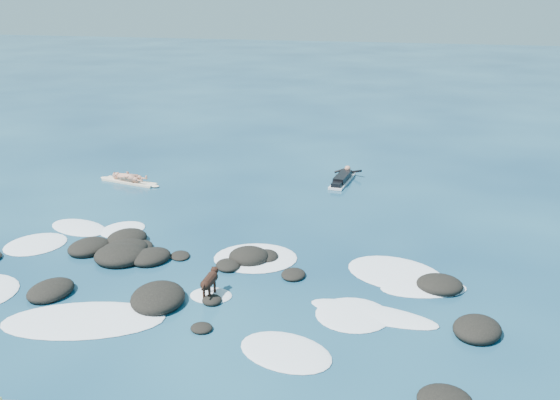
# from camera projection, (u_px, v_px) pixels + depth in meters

# --- Properties ---
(ground) EXTENTS (160.00, 160.00, 0.00)m
(ground) POSITION_uv_depth(u_px,v_px,m) (222.00, 275.00, 17.08)
(ground) COLOR #0A2642
(ground) RESTS_ON ground
(reef_rocks) EXTENTS (14.82, 6.98, 0.53)m
(reef_rocks) POSITION_uv_depth(u_px,v_px,m) (183.00, 270.00, 17.09)
(reef_rocks) COLOR black
(reef_rocks) RESTS_ON ground
(breaking_foam) EXTENTS (14.04, 7.95, 0.12)m
(breaking_foam) POSITION_uv_depth(u_px,v_px,m) (201.00, 283.00, 16.59)
(breaking_foam) COLOR white
(breaking_foam) RESTS_ON ground
(standing_surfer_rig) EXTENTS (2.91, 0.98, 1.67)m
(standing_surfer_rig) POSITION_uv_depth(u_px,v_px,m) (128.00, 167.00, 24.94)
(standing_surfer_rig) COLOR #F4E2C3
(standing_surfer_rig) RESTS_ON ground
(paddling_surfer_rig) EXTENTS (1.20, 2.69, 0.46)m
(paddling_surfer_rig) POSITION_uv_depth(u_px,v_px,m) (343.00, 178.00, 25.21)
(paddling_surfer_rig) COLOR silver
(paddling_surfer_rig) RESTS_ON ground
(dog) EXTENTS (0.29, 1.11, 0.70)m
(dog) POSITION_uv_depth(u_px,v_px,m) (210.00, 280.00, 15.71)
(dog) COLOR black
(dog) RESTS_ON ground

